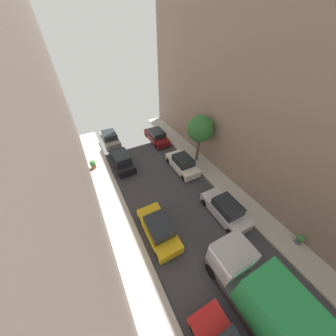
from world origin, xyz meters
The scene contains 13 objects.
ground centered at (0.00, 0.00, 0.00)m, with size 32.00×32.00×0.00m, color #38383D.
sidewalk_left centered at (-5.00, 0.00, 0.07)m, with size 2.00×44.00×0.15m, color #B7B2A8.
sidewalk_right centered at (5.00, 0.00, 0.07)m, with size 2.00×44.00×0.15m, color #B7B2A8.
parked_car_left_3 centered at (-2.70, 4.13, 0.72)m, with size 1.78×4.20×1.57m.
parked_car_left_4 centered at (-2.70, 13.19, 0.72)m, with size 1.78×4.20×1.57m.
parked_car_left_5 centered at (-2.70, 18.25, 0.72)m, with size 1.78×4.20×1.57m.
parked_car_right_1 centered at (2.70, 3.18, 0.72)m, with size 1.78×4.20×1.57m.
parked_car_right_2 centered at (2.70, 9.69, 0.72)m, with size 1.78×4.20×1.57m.
parked_car_right_3 centered at (2.70, 15.93, 0.72)m, with size 1.78×4.20×1.57m.
delivery_truck centered at (0.00, -2.58, 1.79)m, with size 2.26×6.60×3.38m.
street_tree_1 centered at (4.84, 10.14, 3.93)m, with size 2.63×2.63×5.13m.
potted_plant_0 centered at (-5.52, 14.05, 0.66)m, with size 0.59×0.59×0.96m.
potted_plant_1 centered at (5.61, -1.08, 0.60)m, with size 0.47×0.47×0.83m.
Camera 1 is at (-5.30, -2.19, 12.30)m, focal length 18.95 mm.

